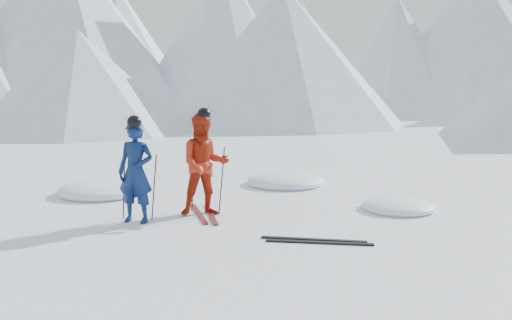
# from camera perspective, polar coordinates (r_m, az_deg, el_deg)

# --- Properties ---
(ground) EXTENTS (160.00, 160.00, 0.00)m
(ground) POSITION_cam_1_polar(r_m,az_deg,el_deg) (9.71, 7.60, -7.02)
(ground) COLOR white
(ground) RESTS_ON ground
(mountain_range) EXTENTS (106.15, 62.94, 15.53)m
(mountain_range) POSITION_cam_1_polar(r_m,az_deg,el_deg) (45.23, 16.95, 12.73)
(mountain_range) COLOR #B2BCD1
(mountain_range) RESTS_ON ground
(skier_blue) EXTENTS (0.71, 0.50, 1.85)m
(skier_blue) POSITION_cam_1_polar(r_m,az_deg,el_deg) (10.04, -12.55, -1.27)
(skier_blue) COLOR #0C1E4A
(skier_blue) RESTS_ON ground
(skier_red) EXTENTS (1.16, 1.05, 1.96)m
(skier_red) POSITION_cam_1_polar(r_m,az_deg,el_deg) (10.41, -5.44, -0.49)
(skier_red) COLOR #A9230D
(skier_red) RESTS_ON ground
(pole_blue_left) EXTENTS (0.12, 0.09, 1.23)m
(pole_blue_left) POSITION_cam_1_polar(r_m,az_deg,el_deg) (10.34, -13.73, -2.78)
(pole_blue_left) COLOR black
(pole_blue_left) RESTS_ON ground
(pole_blue_right) EXTENTS (0.12, 0.07, 1.23)m
(pole_blue_right) POSITION_cam_1_polar(r_m,az_deg,el_deg) (10.23, -10.68, -2.80)
(pole_blue_right) COLOR black
(pole_blue_right) RESTS_ON ground
(pole_red_left) EXTENTS (0.13, 0.10, 1.31)m
(pole_red_left) POSITION_cam_1_polar(r_m,az_deg,el_deg) (10.77, -6.62, -1.98)
(pole_red_left) COLOR black
(pole_red_left) RESTS_ON ground
(pole_red_right) EXTENTS (0.13, 0.09, 1.31)m
(pole_red_right) POSITION_cam_1_polar(r_m,az_deg,el_deg) (10.53, -3.63, -2.18)
(pole_red_right) COLOR black
(pole_red_right) RESTS_ON ground
(ski_worn_left) EXTENTS (0.78, 1.59, 0.03)m
(ski_worn_left) POSITION_cam_1_polar(r_m,az_deg,el_deg) (10.62, -6.01, -5.64)
(ski_worn_left) COLOR black
(ski_worn_left) RESTS_ON ground
(ski_worn_right) EXTENTS (0.68, 1.62, 0.03)m
(ski_worn_right) POSITION_cam_1_polar(r_m,az_deg,el_deg) (10.56, -4.75, -5.70)
(ski_worn_right) COLOR black
(ski_worn_right) RESTS_ON ground
(ski_loose_a) EXTENTS (1.70, 0.11, 0.03)m
(ski_loose_a) POSITION_cam_1_polar(r_m,az_deg,el_deg) (8.86, 6.09, -8.33)
(ski_loose_a) COLOR black
(ski_loose_a) RESTS_ON ground
(ski_loose_b) EXTENTS (1.70, 0.13, 0.03)m
(ski_loose_b) POSITION_cam_1_polar(r_m,az_deg,el_deg) (8.71, 6.69, -8.62)
(ski_loose_b) COLOR black
(ski_loose_b) RESTS_ON ground
(snow_lumps) EXTENTS (8.32, 4.16, 0.44)m
(snow_lumps) POSITION_cam_1_polar(r_m,az_deg,el_deg) (12.77, -3.47, -3.42)
(snow_lumps) COLOR white
(snow_lumps) RESTS_ON ground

